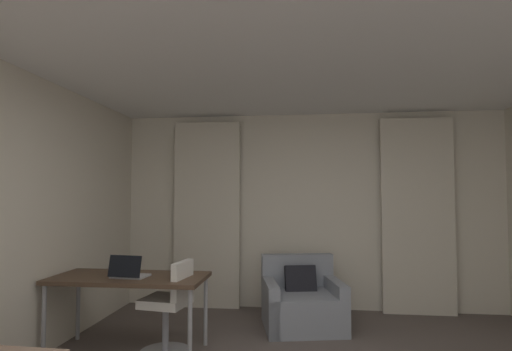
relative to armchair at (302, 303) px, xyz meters
name	(u,v)px	position (x,y,z in m)	size (l,w,h in m)	color
wall_window	(309,210)	(0.10, 0.80, 1.03)	(5.12, 0.06, 2.60)	beige
ceiling	(314,13)	(0.10, -2.23, 2.36)	(5.12, 6.12, 0.06)	white
curtain_left_panel	(207,214)	(-1.28, 0.67, 0.98)	(0.90, 0.06, 2.50)	beige
curtain_right_panel	(418,215)	(1.47, 0.67, 0.98)	(0.90, 0.06, 2.50)	beige
armchair	(302,303)	(0.00, 0.00, 0.00)	(1.01, 0.96, 0.78)	gray
desk	(129,282)	(-1.64, -0.96, 0.40)	(1.46, 0.66, 0.72)	#4C3828
desk_chair	(170,313)	(-1.23, -0.98, 0.13)	(0.48, 0.48, 0.88)	gray
laptop	(129,273)	(-1.62, -1.04, 0.50)	(0.34, 0.28, 0.22)	#ADADB2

